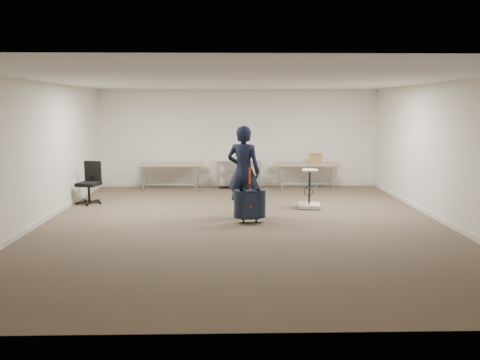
{
  "coord_description": "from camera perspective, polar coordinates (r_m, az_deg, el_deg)",
  "views": [
    {
      "loc": [
        -0.25,
        -9.0,
        2.3
      ],
      "look_at": [
        -0.04,
        0.3,
        0.84
      ],
      "focal_mm": 35.0,
      "sensor_mm": 36.0,
      "label": 1
    }
  ],
  "objects": [
    {
      "name": "room_shell",
      "position": [
        10.62,
        0.11,
        -3.32
      ],
      "size": [
        8.0,
        9.0,
        9.0
      ],
      "color": "silver",
      "rests_on": "ground"
    },
    {
      "name": "office_chair",
      "position": [
        11.78,
        -17.83,
        -1.27
      ],
      "size": [
        0.61,
        0.61,
        1.01
      ],
      "color": "black",
      "rests_on": "ground"
    },
    {
      "name": "folding_table_left",
      "position": [
        13.15,
        -8.47,
        1.73
      ],
      "size": [
        1.8,
        0.75,
        0.73
      ],
      "color": "#907258",
      "rests_on": "ground"
    },
    {
      "name": "suitcase",
      "position": [
        9.34,
        1.2,
        -2.95
      ],
      "size": [
        0.43,
        0.27,
        1.12
      ],
      "color": "#162032",
      "rests_on": "ground"
    },
    {
      "name": "person",
      "position": [
        9.77,
        0.43,
        1.05
      ],
      "size": [
        0.8,
        0.64,
        1.92
      ],
      "primitive_type": "imported",
      "rotation": [
        0.0,
        0.0,
        2.85
      ],
      "color": "black",
      "rests_on": "ground"
    },
    {
      "name": "wire_shelf",
      "position": [
        13.33,
        -0.18,
        0.9
      ],
      "size": [
        1.22,
        0.47,
        0.8
      ],
      "color": "silver",
      "rests_on": "ground"
    },
    {
      "name": "cardboard_box",
      "position": [
        13.3,
        9.18,
        2.62
      ],
      "size": [
        0.41,
        0.33,
        0.28
      ],
      "primitive_type": "cube",
      "rotation": [
        0.0,
        0.0,
        -0.16
      ],
      "color": "#9A7347",
      "rests_on": "folding_table_right"
    },
    {
      "name": "ground",
      "position": [
        9.29,
        0.32,
        -5.43
      ],
      "size": [
        9.0,
        9.0,
        0.0
      ],
      "primitive_type": "plane",
      "color": "#4B3D2D",
      "rests_on": "ground"
    },
    {
      "name": "equipment_cart",
      "position": [
        10.83,
        8.46,
        -2.18
      ],
      "size": [
        0.53,
        0.53,
        0.89
      ],
      "color": "beige",
      "rests_on": "ground"
    },
    {
      "name": "folding_table_right",
      "position": [
        13.22,
        8.1,
        1.78
      ],
      "size": [
        1.8,
        0.75,
        0.73
      ],
      "color": "#907258",
      "rests_on": "ground"
    }
  ]
}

